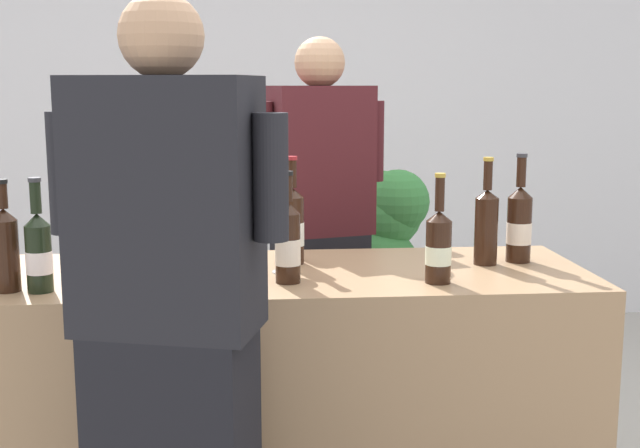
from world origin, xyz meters
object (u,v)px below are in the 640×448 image
object	(u,v)px
wine_bottle_1	(210,246)
wine_bottle_3	(486,224)
potted_shrub	(382,254)
person_guest	(172,368)
wine_bottle_2	(292,225)
wine_bottle_5	(519,224)
wine_bottle_4	(439,246)
person_server	(320,254)
ice_bucket	(159,230)
wine_glass	(283,233)
wine_bottle_0	(39,251)
wine_bottle_6	(288,242)
wine_bottle_7	(5,247)

from	to	relation	value
wine_bottle_1	wine_bottle_3	xyz separation A→B (m)	(0.88, 0.19, 0.02)
wine_bottle_1	potted_shrub	distance (m)	1.56
wine_bottle_3	person_guest	world-z (taller)	person_guest
wine_bottle_1	wine_bottle_2	world-z (taller)	wine_bottle_2
wine_bottle_3	wine_bottle_5	bearing A→B (deg)	14.55
wine_bottle_3	wine_bottle_4	bearing A→B (deg)	-131.97
wine_bottle_2	potted_shrub	size ratio (longest dim) A/B	0.32
person_server	person_guest	xyz separation A→B (m)	(-0.47, -1.31, 0.00)
ice_bucket	potted_shrub	distance (m)	1.43
wine_bottle_1	wine_glass	size ratio (longest dim) A/B	1.63
wine_bottle_0	wine_bottle_4	world-z (taller)	same
wine_bottle_1	person_server	distance (m)	0.94
wine_bottle_0	wine_bottle_6	distance (m)	0.71
person_guest	ice_bucket	bearing A→B (deg)	97.89
wine_bottle_3	ice_bucket	size ratio (longest dim) A/B	1.46
wine_bottle_0	wine_bottle_1	bearing A→B (deg)	6.48
wine_bottle_0	wine_glass	world-z (taller)	wine_bottle_0
wine_bottle_4	wine_bottle_6	xyz separation A→B (m)	(-0.44, 0.04, 0.01)
wine_bottle_5	potted_shrub	xyz separation A→B (m)	(-0.27, 1.12, -0.33)
potted_shrub	wine_bottle_0	bearing A→B (deg)	-130.92
wine_bottle_6	person_guest	xyz separation A→B (m)	(-0.30, -0.48, -0.21)
wine_glass	person_server	world-z (taller)	person_server
wine_bottle_3	wine_bottle_4	distance (m)	0.32
wine_bottle_5	person_guest	xyz separation A→B (m)	(-1.08, -0.71, -0.21)
wine_bottle_5	wine_glass	bearing A→B (deg)	-173.10
wine_bottle_6	wine_bottle_3	bearing A→B (deg)	16.58
wine_bottle_4	wine_glass	distance (m)	0.48
wine_bottle_3	wine_bottle_4	world-z (taller)	wine_bottle_3
wine_bottle_0	person_server	xyz separation A→B (m)	(0.87, 0.88, -0.21)
person_server	wine_bottle_2	bearing A→B (deg)	-103.76
person_guest	person_server	bearing A→B (deg)	70.38
ice_bucket	potted_shrub	xyz separation A→B (m)	(0.91, 1.06, -0.32)
wine_bottle_1	wine_glass	bearing A→B (deg)	29.79
wine_bottle_5	wine_bottle_7	distance (m)	1.60
wine_bottle_5	wine_bottle_1	bearing A→B (deg)	-167.57
ice_bucket	person_guest	distance (m)	0.80
wine_bottle_4	wine_glass	xyz separation A→B (m)	(-0.45, 0.17, 0.01)
wine_bottle_6	wine_bottle_7	world-z (taller)	wine_bottle_6
wine_bottle_4	wine_bottle_6	bearing A→B (deg)	174.73
wine_bottle_6	ice_bucket	distance (m)	0.50
person_guest	wine_bottle_3	bearing A→B (deg)	35.22
wine_bottle_4	person_guest	xyz separation A→B (m)	(-0.74, -0.44, -0.20)
wine_glass	ice_bucket	bearing A→B (deg)	158.96
wine_bottle_2	wine_bottle_3	xyz separation A→B (m)	(0.63, -0.07, 0.01)
wine_bottle_6	wine_glass	world-z (taller)	wine_bottle_6
wine_glass	person_server	distance (m)	0.75
wine_bottle_2	wine_bottle_5	xyz separation A→B (m)	(0.75, -0.04, -0.00)
wine_bottle_5	potted_shrub	bearing A→B (deg)	103.83
wine_bottle_1	person_guest	bearing A→B (deg)	-98.46
wine_bottle_2	wine_bottle_7	size ratio (longest dim) A/B	1.10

